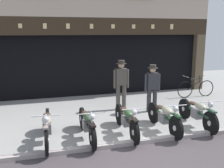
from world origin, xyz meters
name	(u,v)px	position (x,y,z in m)	size (l,w,h in m)	color
ground	(151,167)	(0.00, -0.98, -0.04)	(22.90, 22.00, 0.18)	gray
shop_facade	(83,52)	(0.00, 7.00, 1.75)	(11.20, 4.42, 6.54)	black
motorcycle_left	(47,126)	(-2.03, 0.78, 0.43)	(0.62, 2.09, 0.93)	black
motorcycle_center_left	(87,123)	(-1.03, 0.74, 0.42)	(0.62, 2.06, 0.91)	black
motorcycle_center	(126,119)	(0.06, 0.76, 0.42)	(0.62, 2.08, 0.91)	black
motorcycle_center_right	(164,116)	(1.14, 0.67, 0.42)	(0.62, 1.97, 0.91)	black
motorcycle_right	(197,112)	(2.24, 0.74, 0.43)	(0.62, 2.01, 0.92)	black
salesman_left	(121,82)	(0.63, 2.97, 0.99)	(0.56, 0.36, 1.77)	#47423D
shopkeeper_center	(152,86)	(1.59, 2.45, 0.91)	(0.56, 0.35, 1.64)	#2D2D33
advert_board_near	(152,53)	(2.90, 5.40, 1.79)	(0.74, 0.03, 0.99)	silver
leaning_bicycle	(196,88)	(4.26, 3.79, 0.37)	(1.72, 0.50, 0.94)	black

